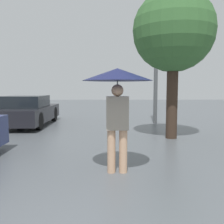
% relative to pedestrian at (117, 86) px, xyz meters
% --- Properties ---
extents(pedestrian, '(1.18, 1.18, 1.78)m').
position_rel_pedestrian_xyz_m(pedestrian, '(0.00, 0.00, 0.00)').
color(pedestrian, tan).
rests_on(pedestrian, ground_plane).
extents(parked_car_farthest, '(1.69, 3.96, 1.16)m').
position_rel_pedestrian_xyz_m(parked_car_farthest, '(-3.32, 5.64, -0.94)').
color(parked_car_farthest, black).
rests_on(parked_car_farthest, ground_plane).
extents(tree, '(2.30, 2.30, 4.21)m').
position_rel_pedestrian_xyz_m(tree, '(1.69, 2.95, 1.53)').
color(tree, '#38281E').
rests_on(tree, ground_plane).
extents(street_lamp, '(0.24, 0.24, 5.18)m').
position_rel_pedestrian_xyz_m(street_lamp, '(1.80, 6.00, 1.27)').
color(street_lamp, '#515456').
rests_on(street_lamp, ground_plane).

